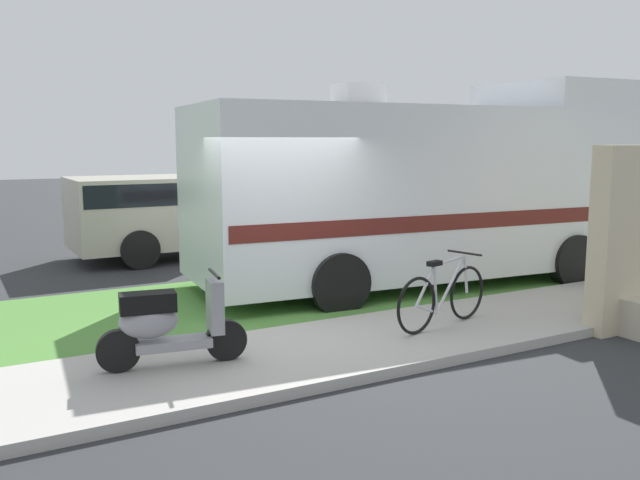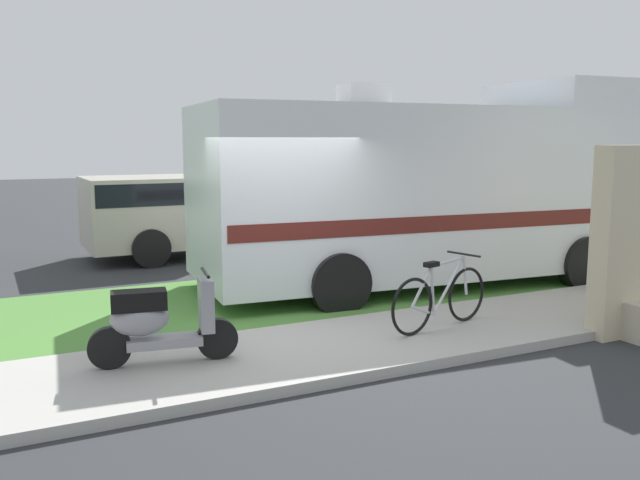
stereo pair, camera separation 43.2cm
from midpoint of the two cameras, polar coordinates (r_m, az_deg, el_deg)
The scene contains 8 objects.
ground_plane at distance 8.88m, azimuth -1.59°, elevation -7.58°, with size 80.00×80.00×0.00m, color #2D3033.
sidewalk at distance 7.83m, azimuth 2.16°, elevation -9.32°, with size 24.00×2.00×0.12m.
grass_strip at distance 10.20m, azimuth -5.16°, elevation -5.26°, with size 24.00×3.40×0.08m.
motorhome_rv at distance 11.45m, azimuth 10.39°, elevation 4.32°, with size 7.73×3.22×3.48m.
scooter at distance 7.19m, azimuth -11.96°, elevation -6.82°, with size 1.55×0.55×0.97m.
bicycle at distance 8.56m, azimuth 11.66°, elevation -4.82°, with size 1.71×0.57×0.91m.
pickup_truck_near at distance 14.59m, azimuth -9.88°, elevation 2.32°, with size 5.64×2.25×1.72m.
bottle_green at distance 11.66m, azimuth 24.66°, elevation -3.32°, with size 0.06×0.06×0.26m.
Camera 2 is at (-3.39, -7.84, 2.44)m, focal length 37.54 mm.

